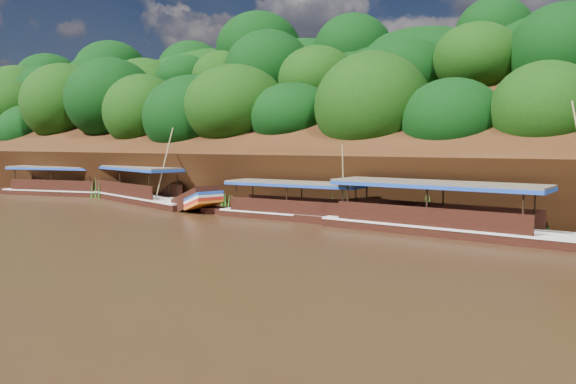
% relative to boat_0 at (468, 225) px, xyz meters
% --- Properties ---
extents(ground, '(160.00, 160.00, 0.00)m').
position_rel_boat_0_xyz_m(ground, '(-10.37, -6.28, -0.59)').
color(ground, black).
rests_on(ground, ground).
extents(riverbank, '(120.00, 30.06, 19.40)m').
position_rel_boat_0_xyz_m(riverbank, '(-10.38, 16.44, 1.30)').
color(riverbank, '#311A0B').
rests_on(riverbank, ground).
extents(boat_0, '(16.06, 3.29, 6.70)m').
position_rel_boat_0_xyz_m(boat_0, '(0.00, 0.00, 0.00)').
color(boat_0, black).
rests_on(boat_0, ground).
extents(boat_1, '(12.90, 2.71, 4.81)m').
position_rel_boat_0_xyz_m(boat_1, '(-9.01, 0.84, -0.08)').
color(boat_1, black).
rests_on(boat_1, ground).
extents(boat_2, '(17.25, 6.99, 6.04)m').
position_rel_boat_0_xyz_m(boat_2, '(-24.60, 2.28, 0.03)').
color(boat_2, black).
rests_on(boat_2, ground).
extents(boat_3, '(13.89, 5.50, 2.94)m').
position_rel_boat_0_xyz_m(boat_3, '(-34.21, 3.11, -0.03)').
color(boat_3, black).
rests_on(boat_3, ground).
extents(reeds, '(48.87, 2.02, 2.02)m').
position_rel_boat_0_xyz_m(reeds, '(-15.01, 3.19, 0.27)').
color(reeds, '#27751D').
rests_on(reeds, ground).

